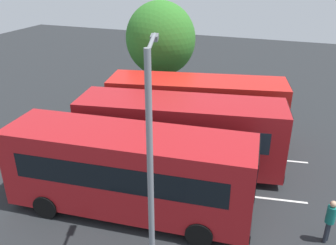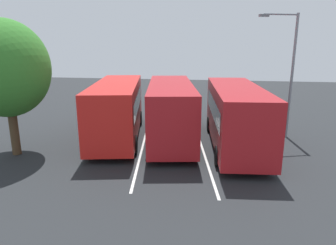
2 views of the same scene
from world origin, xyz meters
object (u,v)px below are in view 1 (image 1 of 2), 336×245
at_px(bus_center_left, 181,132).
at_px(pedestrian, 330,218).
at_px(street_lamp, 151,167).
at_px(depot_tree, 160,39).
at_px(bus_far_left, 129,170).
at_px(bus_center_right, 197,107).

distance_m(bus_center_left, pedestrian, 7.11).
xyz_separation_m(pedestrian, street_lamp, (-4.98, -3.90, 3.25)).
bearing_deg(bus_center_left, depot_tree, 107.39).
xyz_separation_m(street_lamp, depot_tree, (-5.33, 14.54, 0.19)).
distance_m(bus_far_left, bus_center_right, 7.08).
relative_size(pedestrian, street_lamp, 0.23).
distance_m(bus_center_right, pedestrian, 9.10).
relative_size(bus_center_left, street_lamp, 1.31).
xyz_separation_m(bus_far_left, street_lamp, (2.23, -3.11, 2.40)).
bearing_deg(bus_center_right, bus_center_left, -98.74).
distance_m(bus_center_left, depot_tree, 8.98).
xyz_separation_m(bus_center_right, pedestrian, (6.55, -6.26, -0.85)).
xyz_separation_m(bus_center_right, depot_tree, (-3.76, 4.38, 2.59)).
relative_size(bus_center_right, street_lamp, 1.31).
distance_m(bus_far_left, street_lamp, 4.52).
bearing_deg(pedestrian, bus_center_right, -16.29).
bearing_deg(depot_tree, bus_center_right, -49.31).
distance_m(pedestrian, street_lamp, 7.11).
bearing_deg(bus_center_left, pedestrian, -34.71).
bearing_deg(depot_tree, bus_center_left, -62.92).
bearing_deg(pedestrian, bus_far_left, 33.65).
xyz_separation_m(bus_center_right, street_lamp, (1.57, -10.16, 2.40)).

